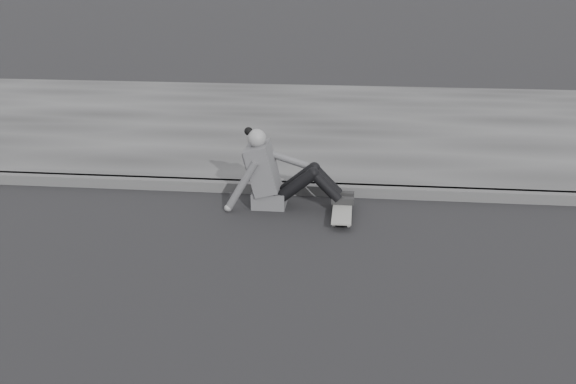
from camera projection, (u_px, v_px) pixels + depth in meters
The scene contains 4 objects.
curb at pixel (523, 197), 7.13m from camera, with size 24.00×0.16×0.12m, color #474747.
sidewalk at pixel (477, 129), 9.95m from camera, with size 24.00×6.00×0.12m, color #3A3A3A.
skateboard at pixel (342, 211), 6.70m from camera, with size 0.20×0.78×0.09m.
seated_woman at pixel (275, 175), 6.90m from camera, with size 1.38×0.46×0.88m.
Camera 1 is at (-1.89, -4.33, 2.57)m, focal length 40.00 mm.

